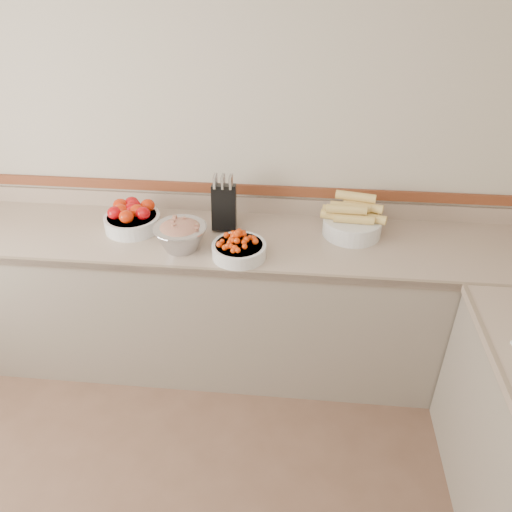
# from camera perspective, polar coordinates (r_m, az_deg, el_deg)

# --- Properties ---
(back_wall) EXTENTS (4.00, 0.00, 4.00)m
(back_wall) POSITION_cam_1_polar(r_m,az_deg,el_deg) (2.92, -5.73, 12.32)
(back_wall) COLOR #C0B39E
(back_wall) RESTS_ON ground_plane
(counter_back) EXTENTS (4.00, 0.65, 1.08)m
(counter_back) POSITION_cam_1_polar(r_m,az_deg,el_deg) (3.05, -5.97, -4.94)
(counter_back) COLOR tan
(counter_back) RESTS_ON ground_plane
(knife_block) EXTENTS (0.15, 0.17, 0.33)m
(knife_block) POSITION_cam_1_polar(r_m,az_deg,el_deg) (2.82, -3.68, 5.75)
(knife_block) COLOR black
(knife_block) RESTS_ON counter_back
(tomato_bowl) EXTENTS (0.32, 0.32, 0.16)m
(tomato_bowl) POSITION_cam_1_polar(r_m,az_deg,el_deg) (2.91, -13.99, 4.32)
(tomato_bowl) COLOR silver
(tomato_bowl) RESTS_ON counter_back
(cherry_tomato_bowl) EXTENTS (0.28, 0.28, 0.15)m
(cherry_tomato_bowl) POSITION_cam_1_polar(r_m,az_deg,el_deg) (2.58, -1.95, 0.95)
(cherry_tomato_bowl) COLOR silver
(cherry_tomato_bowl) RESTS_ON counter_back
(corn_bowl) EXTENTS (0.36, 0.33, 0.24)m
(corn_bowl) POSITION_cam_1_polar(r_m,az_deg,el_deg) (2.82, 10.95, 3.95)
(corn_bowl) COLOR silver
(corn_bowl) RESTS_ON counter_back
(rhubarb_bowl) EXTENTS (0.28, 0.28, 0.16)m
(rhubarb_bowl) POSITION_cam_1_polar(r_m,az_deg,el_deg) (2.66, -8.62, 2.42)
(rhubarb_bowl) COLOR #B2B2BA
(rhubarb_bowl) RESTS_ON counter_back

